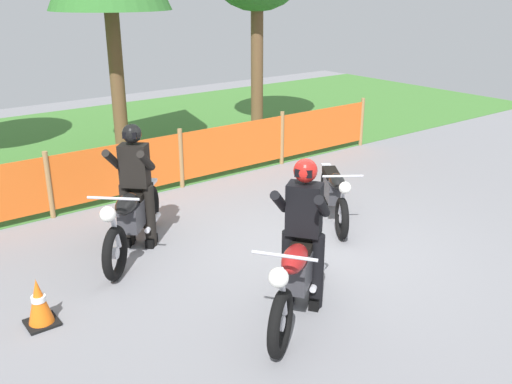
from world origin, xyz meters
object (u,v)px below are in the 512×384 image
object	(u,v)px
motorcycle_third	(298,274)
rider_trailing	(136,179)
motorcycle_trailing	(133,218)
motorcycle_lead	(334,193)
rider_third	(303,229)
traffic_cone	(39,302)

from	to	relation	value
motorcycle_third	rider_trailing	distance (m)	2.72
motorcycle_trailing	rider_trailing	world-z (taller)	rider_trailing
motorcycle_lead	motorcycle_trailing	bearing A→B (deg)	-71.57
motorcycle_trailing	motorcycle_third	world-z (taller)	same
motorcycle_trailing	rider_trailing	bearing A→B (deg)	-179.49
rider_third	motorcycle_lead	bearing A→B (deg)	-178.63
motorcycle_third	motorcycle_trailing	bearing A→B (deg)	-109.54
motorcycle_lead	rider_third	size ratio (longest dim) A/B	0.96
rider_trailing	traffic_cone	bearing A→B (deg)	-12.86
motorcycle_lead	rider_trailing	xyz separation A→B (m)	(-2.70, 1.00, 0.51)
rider_third	traffic_cone	xyz separation A→B (m)	(-2.43, 1.36, -0.66)
motorcycle_trailing	motorcycle_lead	bearing A→B (deg)	117.26
motorcycle_lead	motorcycle_trailing	xyz separation A→B (m)	(-2.86, 0.83, 0.05)
motorcycle_third	traffic_cone	distance (m)	2.71
motorcycle_lead	rider_third	distance (m)	2.53
motorcycle_trailing	rider_third	bearing A→B (deg)	64.17
motorcycle_trailing	motorcycle_third	xyz separation A→B (m)	(0.71, -2.45, -0.00)
traffic_cone	motorcycle_trailing	bearing A→B (deg)	32.04
motorcycle_lead	traffic_cone	xyz separation A→B (m)	(-4.40, -0.14, -0.18)
motorcycle_lead	traffic_cone	size ratio (longest dim) A/B	3.07
motorcycle_lead	motorcycle_trailing	distance (m)	2.98
rider_third	traffic_cone	world-z (taller)	rider_third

